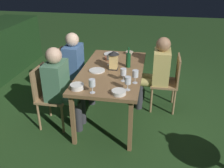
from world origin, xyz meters
TOP-DOWN VIEW (x-y plane):
  - ground_plane at (0.00, 0.00)m, footprint 16.00×16.00m
  - dining_table at (0.00, 0.00)m, footprint 1.62×0.85m
  - chair_side_right_a at (-0.36, 0.82)m, footprint 0.42×0.40m
  - person_in_green at (-0.36, 0.62)m, footprint 0.38×0.47m
  - chair_side_left_b at (0.36, -0.82)m, footprint 0.42×0.40m
  - person_in_mustard at (0.36, -0.62)m, footprint 0.38×0.47m
  - chair_side_right_b at (0.36, 0.82)m, footprint 0.42×0.40m
  - person_in_blue at (0.36, 0.62)m, footprint 0.38×0.47m
  - lantern_centerpiece at (0.03, -0.02)m, footprint 0.15×0.15m
  - green_bottle_on_table at (0.13, -0.21)m, footprint 0.07×0.07m
  - wine_glass_a at (-0.71, 0.10)m, footprint 0.08×0.08m
  - wine_glass_b at (0.16, 0.07)m, footprint 0.08×0.08m
  - wine_glass_c at (-0.34, -0.21)m, footprint 0.08×0.08m
  - wine_glass_d at (-0.57, -0.29)m, footprint 0.08×0.08m
  - wine_glass_e at (-0.37, -0.36)m, footprint 0.08×0.08m
  - plate_a at (0.62, 0.12)m, footprint 0.24×0.24m
  - plate_b at (-0.09, 0.20)m, footprint 0.22×0.22m
  - bowl_olives at (0.39, 0.10)m, footprint 0.16×0.16m
  - bowl_bread at (-0.65, 0.30)m, footprint 0.17×0.17m
  - bowl_salad at (-0.69, -0.20)m, footprint 0.17×0.17m
  - bowl_dip at (0.70, -0.16)m, footprint 0.13×0.13m

SIDE VIEW (x-z plane):
  - ground_plane at x=0.00m, z-range 0.00..0.00m
  - chair_side_right_a at x=-0.36m, z-range 0.05..0.92m
  - chair_side_left_b at x=0.36m, z-range 0.05..0.92m
  - chair_side_right_b at x=0.36m, z-range 0.05..0.92m
  - person_in_green at x=-0.36m, z-range 0.06..1.21m
  - person_in_mustard at x=0.36m, z-range 0.06..1.21m
  - person_in_blue at x=0.36m, z-range 0.06..1.21m
  - dining_table at x=0.00m, z-range 0.32..1.07m
  - plate_a at x=0.62m, z-range 0.75..0.77m
  - plate_b at x=-0.09m, z-range 0.75..0.77m
  - bowl_dip at x=0.70m, z-range 0.75..0.80m
  - bowl_salad at x=-0.69m, z-range 0.75..0.80m
  - bowl_olives at x=0.39m, z-range 0.75..0.80m
  - bowl_bread at x=-0.65m, z-range 0.76..0.81m
  - green_bottle_on_table at x=0.13m, z-range 0.72..1.01m
  - wine_glass_a at x=-0.71m, z-range 0.79..0.95m
  - wine_glass_b at x=0.16m, z-range 0.79..0.95m
  - wine_glass_c at x=-0.34m, z-range 0.79..0.95m
  - wine_glass_d at x=-0.57m, z-range 0.79..0.95m
  - wine_glass_e at x=-0.37m, z-range 0.79..0.95m
  - lantern_centerpiece at x=0.03m, z-range 0.77..1.03m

